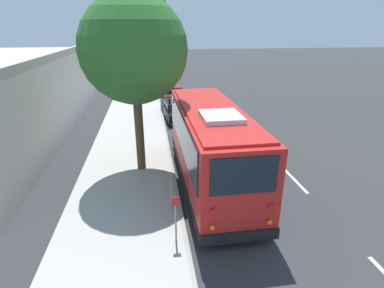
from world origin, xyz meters
TOP-DOWN VIEW (x-y plane):
  - ground_plane at (0.00, 0.00)m, footprint 160.00×160.00m
  - sidewalk_slab at (0.00, 3.89)m, footprint 80.00×4.08m
  - curb_strip at (0.00, 1.78)m, footprint 80.00×0.14m
  - shuttle_bus at (0.17, 0.25)m, footprint 8.73×2.72m
  - parked_sedan_black at (10.14, 0.83)m, footprint 4.73×1.94m
  - parked_sedan_maroon at (16.07, 0.55)m, footprint 4.73×1.89m
  - parked_sedan_white at (23.27, 0.70)m, footprint 4.33×2.02m
  - street_tree at (1.82, 3.19)m, footprint 4.40×4.40m
  - sign_post_near at (-3.59, 2.09)m, footprint 0.06×0.22m
  - sign_post_far at (-1.85, 2.09)m, footprint 0.06×0.06m
  - lane_stripe_mid at (-0.17, -3.48)m, footprint 2.40×0.14m
  - lane_stripe_ahead at (5.83, -3.48)m, footprint 2.40×0.14m

SIDE VIEW (x-z plane):
  - ground_plane at x=0.00m, z-range 0.00..0.00m
  - lane_stripe_mid at x=-0.17m, z-range 0.00..0.01m
  - lane_stripe_ahead at x=5.83m, z-range 0.00..0.01m
  - sidewalk_slab at x=0.00m, z-range 0.00..0.15m
  - curb_strip at x=0.00m, z-range 0.00..0.15m
  - parked_sedan_maroon at x=16.07m, z-range -0.05..1.24m
  - parked_sedan_black at x=10.14m, z-range -0.05..1.25m
  - parked_sedan_white at x=23.27m, z-range -0.05..1.26m
  - sign_post_far at x=-1.85m, z-range 0.15..1.36m
  - sign_post_near at x=-3.59m, z-range 0.17..1.71m
  - shuttle_bus at x=0.17m, z-range 0.13..3.61m
  - street_tree at x=1.82m, z-range 1.65..9.79m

